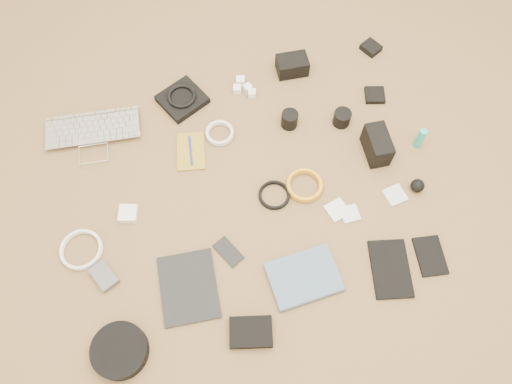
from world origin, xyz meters
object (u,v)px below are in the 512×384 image
object	(u,v)px
phone	(228,252)
paperback	(313,301)
dslr_camera	(292,65)
tablet	(189,287)
laptop	(94,140)
headphone_case	(120,351)

from	to	relation	value
phone	paperback	size ratio (longest dim) A/B	0.46
dslr_camera	tablet	xyz separation A→B (m)	(-0.64, -0.73, -0.03)
laptop	tablet	distance (m)	0.68
tablet	phone	world-z (taller)	tablet
dslr_camera	paperback	distance (m)	0.95
laptop	paperback	world-z (taller)	laptop
tablet	dslr_camera	bearing A→B (deg)	56.65
phone	headphone_case	world-z (taller)	headphone_case
dslr_camera	tablet	bearing A→B (deg)	-123.91
dslr_camera	headphone_case	size ratio (longest dim) A/B	0.70
tablet	phone	xyz separation A→B (m)	(0.16, 0.08, -0.00)
dslr_camera	phone	bearing A→B (deg)	-118.81
phone	paperback	xyz separation A→B (m)	(0.21, -0.25, 0.01)
phone	paperback	distance (m)	0.33
dslr_camera	headphone_case	world-z (taller)	dslr_camera
dslr_camera	phone	size ratio (longest dim) A/B	1.16
phone	headphone_case	bearing A→B (deg)	-177.19
tablet	headphone_case	world-z (taller)	headphone_case
laptop	dslr_camera	distance (m)	0.83
laptop	phone	world-z (taller)	laptop
dslr_camera	paperback	size ratio (longest dim) A/B	0.54
headphone_case	dslr_camera	bearing A→B (deg)	44.21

